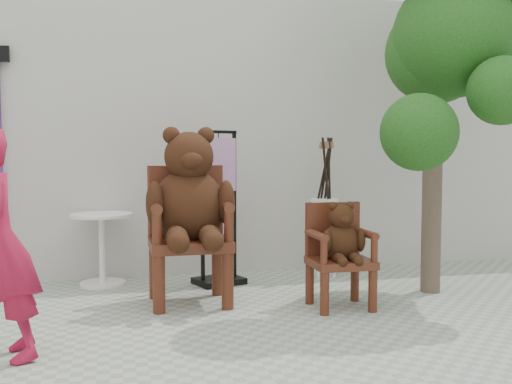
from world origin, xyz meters
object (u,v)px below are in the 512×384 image
(chair_small, at_px, (340,244))
(person, at_px, (1,245))
(stool_bucket, at_px, (325,215))
(cafe_table, at_px, (102,240))
(display_stand, at_px, (219,225))
(chair_big, at_px, (189,205))
(tree, at_px, (463,3))

(chair_small, relative_size, person, 0.61)
(stool_bucket, bearing_deg, cafe_table, 177.38)
(person, xyz_separation_m, display_stand, (1.69, 1.82, -0.15))
(person, bearing_deg, chair_big, 116.82)
(cafe_table, xyz_separation_m, tree, (3.21, -1.08, 2.20))
(chair_small, height_order, display_stand, display_stand)
(person, distance_m, cafe_table, 2.14)
(tree, bearing_deg, chair_big, 176.08)
(chair_big, bearing_deg, person, -139.14)
(chair_big, height_order, tree, tree)
(chair_big, bearing_deg, display_stand, 61.36)
(chair_small, bearing_deg, display_stand, 127.19)
(person, distance_m, stool_bucket, 3.43)
(cafe_table, xyz_separation_m, display_stand, (1.12, -0.22, 0.14))
(person, xyz_separation_m, tree, (3.78, 0.97, 1.91))
(person, height_order, stool_bucket, person)
(tree, bearing_deg, chair_small, -168.95)
(display_stand, relative_size, tree, 0.41)
(cafe_table, bearing_deg, chair_small, -34.05)
(chair_small, relative_size, display_stand, 0.59)
(chair_big, relative_size, person, 1.04)
(chair_big, xyz_separation_m, person, (-1.31, -1.14, -0.12))
(display_stand, bearing_deg, tree, -42.33)
(chair_small, xyz_separation_m, cafe_table, (-1.96, 1.32, -0.09))
(cafe_table, relative_size, display_stand, 0.47)
(chair_big, relative_size, display_stand, 1.00)
(chair_small, relative_size, cafe_table, 1.27)
(cafe_table, bearing_deg, display_stand, -11.17)
(person, relative_size, tree, 0.40)
(chair_big, xyz_separation_m, chair_small, (1.21, -0.41, -0.32))
(tree, bearing_deg, display_stand, 157.72)
(stool_bucket, height_order, tree, tree)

